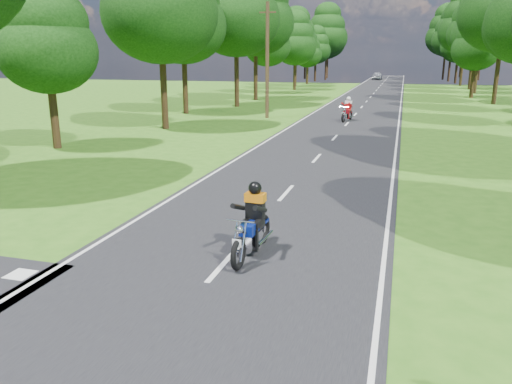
% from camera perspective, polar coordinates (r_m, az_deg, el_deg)
% --- Properties ---
extents(ground, '(160.00, 160.00, 0.00)m').
position_cam_1_polar(ground, '(9.19, -8.00, -12.94)').
color(ground, '#2F6216').
rests_on(ground, ground).
extents(main_road, '(7.00, 140.00, 0.02)m').
position_cam_1_polar(main_road, '(57.62, 12.96, 10.53)').
color(main_road, black).
rests_on(main_road, ground).
extents(road_markings, '(7.40, 140.00, 0.01)m').
position_cam_1_polar(road_markings, '(55.76, 12.69, 10.41)').
color(road_markings, silver).
rests_on(road_markings, main_road).
extents(treeline, '(40.00, 115.35, 14.78)m').
position_cam_1_polar(treeline, '(67.56, 15.23, 18.03)').
color(treeline, black).
rests_on(treeline, ground).
extents(telegraph_pole, '(1.20, 0.26, 8.00)m').
position_cam_1_polar(telegraph_pole, '(36.59, 1.30, 14.81)').
color(telegraph_pole, '#382616').
rests_on(telegraph_pole, ground).
extents(rider_near_blue, '(0.77, 2.02, 1.65)m').
position_cam_1_polar(rider_near_blue, '(10.97, -0.50, -3.21)').
color(rider_near_blue, navy).
rests_on(rider_near_blue, main_road).
extents(rider_far_red, '(1.01, 2.08, 1.66)m').
position_cam_1_polar(rider_far_red, '(35.30, 10.39, 9.32)').
color(rider_far_red, '#A40C1A').
rests_on(rider_far_red, main_road).
extents(distant_car, '(1.98, 4.55, 1.53)m').
position_cam_1_polar(distant_car, '(102.85, 13.68, 12.80)').
color(distant_car, '#ABAEB3').
rests_on(distant_car, main_road).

